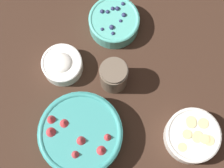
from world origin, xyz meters
TOP-DOWN VIEW (x-y plane):
  - ground_plane at (0.00, 0.00)m, footprint 4.00×4.00m
  - bowl_strawberries at (0.06, -0.13)m, footprint 0.24×0.24m
  - bowl_blueberries at (-0.27, 0.04)m, footprint 0.16×0.16m
  - bowl_bananas at (0.13, 0.18)m, footprint 0.16×0.16m
  - bowl_cream at (-0.17, -0.14)m, footprint 0.12×0.12m
  - jar_chocolate at (-0.09, -0.00)m, footprint 0.08×0.08m

SIDE VIEW (x-z plane):
  - ground_plane at x=0.00m, z-range 0.00..0.00m
  - bowl_cream at x=-0.17m, z-range 0.00..0.06m
  - bowl_bananas at x=0.13m, z-range 0.00..0.06m
  - bowl_blueberries at x=-0.27m, z-range 0.00..0.07m
  - bowl_strawberries at x=0.06m, z-range 0.00..0.09m
  - jar_chocolate at x=-0.09m, z-range 0.00..0.10m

